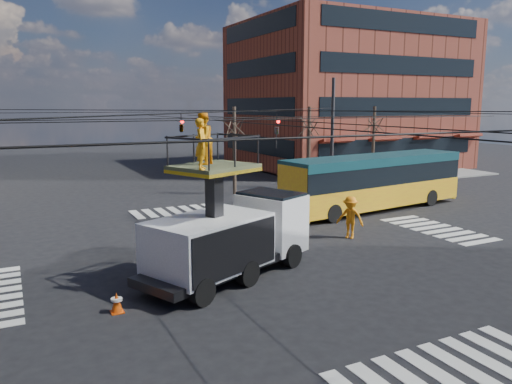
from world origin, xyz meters
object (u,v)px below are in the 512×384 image
(worker_ground, at_px, (150,261))
(flagger, at_px, (350,217))
(utility_truck, at_px, (230,223))
(city_bus, at_px, (375,181))
(traffic_cone, at_px, (117,302))

(worker_ground, xyz_separation_m, flagger, (9.83, 1.69, 0.19))
(worker_ground, bearing_deg, flagger, -90.90)
(utility_truck, distance_m, flagger, 7.45)
(city_bus, height_order, worker_ground, city_bus)
(utility_truck, xyz_separation_m, flagger, (7.03, 2.26, -0.99))
(flagger, bearing_deg, traffic_cone, -106.83)
(traffic_cone, height_order, worker_ground, worker_ground)
(city_bus, bearing_deg, worker_ground, -164.79)
(utility_truck, distance_m, worker_ground, 3.10)
(flagger, bearing_deg, worker_ground, -115.29)
(worker_ground, bearing_deg, city_bus, -77.94)
(city_bus, xyz_separation_m, traffic_cone, (-16.60, -8.36, -1.41))
(utility_truck, height_order, city_bus, utility_truck)
(city_bus, relative_size, flagger, 6.39)
(utility_truck, distance_m, traffic_cone, 4.89)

